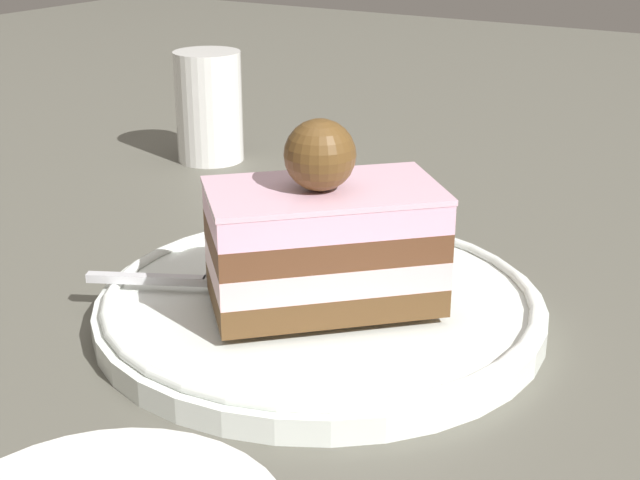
{
  "coord_description": "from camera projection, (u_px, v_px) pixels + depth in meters",
  "views": [
    {
      "loc": [
        -0.37,
        -0.23,
        0.23
      ],
      "look_at": [
        0.02,
        0.01,
        0.05
      ],
      "focal_mm": 51.02,
      "sensor_mm": 36.0,
      "label": 1
    }
  ],
  "objects": [
    {
      "name": "drink_glass_far",
      "position": [
        209.0,
        110.0,
        0.8
      ],
      "size": [
        0.06,
        0.06,
        0.1
      ],
      "color": "white",
      "rests_on": "ground_plane"
    },
    {
      "name": "fork",
      "position": [
        187.0,
        280.0,
        0.51
      ],
      "size": [
        0.06,
        0.1,
        0.0
      ],
      "color": "silver",
      "rests_on": "dessert_plate"
    },
    {
      "name": "dessert_plate",
      "position": [
        320.0,
        305.0,
        0.51
      ],
      "size": [
        0.25,
        0.25,
        0.02
      ],
      "color": "white",
      "rests_on": "ground_plane"
    },
    {
      "name": "cake_slice",
      "position": [
        327.0,
        239.0,
        0.48
      ],
      "size": [
        0.13,
        0.14,
        0.1
      ],
      "color": "brown",
      "rests_on": "dessert_plate"
    },
    {
      "name": "whipped_cream_dollop",
      "position": [
        295.0,
        215.0,
        0.58
      ],
      "size": [
        0.03,
        0.03,
        0.03
      ],
      "primitive_type": "ellipsoid",
      "color": "white",
      "rests_on": "dessert_plate"
    },
    {
      "name": "ground_plane",
      "position": [
        311.0,
        341.0,
        0.49
      ],
      "size": [
        2.4,
        2.4,
        0.0
      ],
      "primitive_type": "plane",
      "color": "#58564B"
    }
  ]
}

